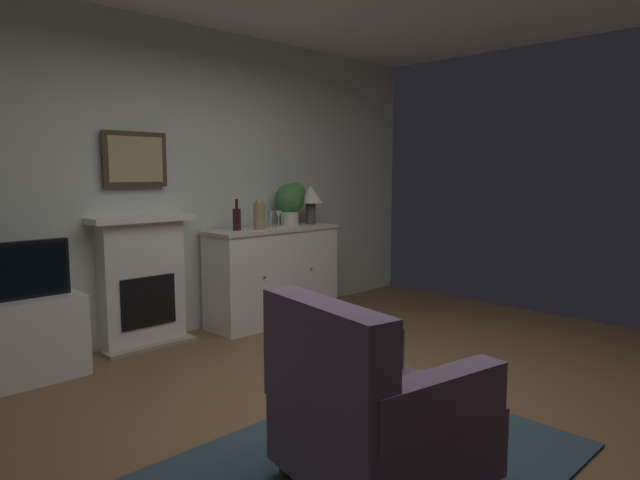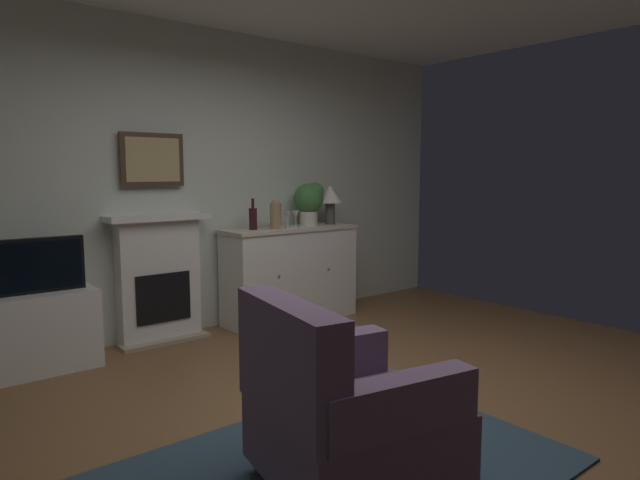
% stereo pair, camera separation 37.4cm
% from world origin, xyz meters
% --- Properties ---
extents(ground_plane, '(6.16, 4.82, 0.10)m').
position_xyz_m(ground_plane, '(0.00, 0.00, -0.05)').
color(ground_plane, brown).
rests_on(ground_plane, ground).
extents(wall_rear, '(6.16, 0.06, 2.75)m').
position_xyz_m(wall_rear, '(0.00, 2.38, 1.37)').
color(wall_rear, silver).
rests_on(wall_rear, ground_plane).
extents(fireplace_unit, '(0.87, 0.30, 1.10)m').
position_xyz_m(fireplace_unit, '(-0.40, 2.25, 0.55)').
color(fireplace_unit, white).
rests_on(fireplace_unit, ground_plane).
extents(framed_picture, '(0.55, 0.04, 0.45)m').
position_xyz_m(framed_picture, '(-0.40, 2.30, 1.56)').
color(framed_picture, '#473323').
extents(sideboard_cabinet, '(1.37, 0.49, 0.92)m').
position_xyz_m(sideboard_cabinet, '(0.87, 2.07, 0.46)').
color(sideboard_cabinet, white).
rests_on(sideboard_cabinet, ground_plane).
extents(table_lamp, '(0.26, 0.26, 0.40)m').
position_xyz_m(table_lamp, '(1.38, 2.07, 1.20)').
color(table_lamp, '#4C4742').
rests_on(table_lamp, sideboard_cabinet).
extents(wine_bottle, '(0.08, 0.08, 0.29)m').
position_xyz_m(wine_bottle, '(0.47, 2.10, 1.03)').
color(wine_bottle, '#331419').
rests_on(wine_bottle, sideboard_cabinet).
extents(wine_glass_left, '(0.07, 0.07, 0.16)m').
position_xyz_m(wine_glass_left, '(0.81, 2.02, 1.05)').
color(wine_glass_left, silver).
rests_on(wine_glass_left, sideboard_cabinet).
extents(wine_glass_center, '(0.07, 0.07, 0.16)m').
position_xyz_m(wine_glass_center, '(0.92, 2.03, 1.05)').
color(wine_glass_center, silver).
rests_on(wine_glass_center, sideboard_cabinet).
extents(vase_decorative, '(0.11, 0.11, 0.28)m').
position_xyz_m(vase_decorative, '(0.67, 2.02, 1.06)').
color(vase_decorative, '#9E7F5B').
rests_on(vase_decorative, sideboard_cabinet).
extents(tv_cabinet, '(0.75, 0.42, 0.59)m').
position_xyz_m(tv_cabinet, '(-1.37, 2.09, 0.29)').
color(tv_cabinet, white).
rests_on(tv_cabinet, ground_plane).
extents(tv_set, '(0.62, 0.07, 0.40)m').
position_xyz_m(tv_set, '(-1.37, 2.07, 0.79)').
color(tv_set, black).
rests_on(tv_set, tv_cabinet).
extents(potted_plant_small, '(0.30, 0.30, 0.43)m').
position_xyz_m(potted_plant_small, '(1.15, 2.12, 1.18)').
color(potted_plant_small, beige).
rests_on(potted_plant_small, sideboard_cabinet).
extents(armchair, '(0.93, 0.89, 0.92)m').
position_xyz_m(armchair, '(-0.72, -0.51, 0.38)').
color(armchair, '#604C66').
rests_on(armchair, ground_plane).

